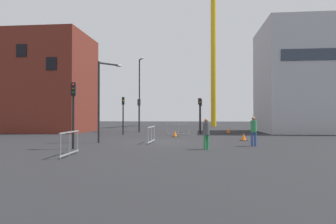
{
  "coord_description": "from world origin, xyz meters",
  "views": [
    {
      "loc": [
        2.64,
        -20.33,
        1.76
      ],
      "look_at": [
        0.0,
        6.37,
        2.14
      ],
      "focal_mm": 31.89,
      "sensor_mm": 36.0,
      "label": 1
    }
  ],
  "objects_px": {
    "pedestrian_walking": "(254,129)",
    "traffic_cone_by_barrier": "(175,134)",
    "traffic_light_crosswalk": "(200,110)",
    "traffic_light_verge": "(73,104)",
    "traffic_light_median": "(200,109)",
    "streetlamp_tall": "(140,90)",
    "traffic_cone_orange": "(228,131)",
    "traffic_light_near": "(139,110)",
    "pedestrian_waiting": "(206,132)",
    "traffic_cone_striped": "(244,137)",
    "streetlamp_short": "(102,93)",
    "traffic_light_island": "(123,109)",
    "construction_crane": "(213,30)"
  },
  "relations": [
    {
      "from": "pedestrian_walking",
      "to": "traffic_cone_by_barrier",
      "type": "height_order",
      "value": "pedestrian_walking"
    },
    {
      "from": "traffic_light_crosswalk",
      "to": "traffic_light_verge",
      "type": "bearing_deg",
      "value": -114.89
    },
    {
      "from": "traffic_light_median",
      "to": "streetlamp_tall",
      "type": "bearing_deg",
      "value": 172.05
    },
    {
      "from": "traffic_light_verge",
      "to": "traffic_cone_orange",
      "type": "distance_m",
      "value": 19.03
    },
    {
      "from": "traffic_light_near",
      "to": "pedestrian_waiting",
      "type": "bearing_deg",
      "value": -67.29
    },
    {
      "from": "pedestrian_waiting",
      "to": "traffic_cone_striped",
      "type": "bearing_deg",
      "value": 64.95
    },
    {
      "from": "traffic_light_crosswalk",
      "to": "traffic_cone_by_barrier",
      "type": "bearing_deg",
      "value": -114.61
    },
    {
      "from": "traffic_cone_striped",
      "to": "traffic_cone_by_barrier",
      "type": "xyz_separation_m",
      "value": [
        -5.23,
        3.54,
        -0.01
      ]
    },
    {
      "from": "streetlamp_short",
      "to": "traffic_light_median",
      "type": "height_order",
      "value": "streetlamp_short"
    },
    {
      "from": "pedestrian_walking",
      "to": "traffic_light_island",
      "type": "bearing_deg",
      "value": 136.57
    },
    {
      "from": "pedestrian_waiting",
      "to": "traffic_cone_striped",
      "type": "xyz_separation_m",
      "value": [
        2.86,
        6.11,
        -0.71
      ]
    },
    {
      "from": "traffic_light_median",
      "to": "traffic_cone_striped",
      "type": "height_order",
      "value": "traffic_light_median"
    },
    {
      "from": "traffic_light_near",
      "to": "traffic_cone_orange",
      "type": "height_order",
      "value": "traffic_light_near"
    },
    {
      "from": "traffic_light_crosswalk",
      "to": "traffic_light_verge",
      "type": "relative_size",
      "value": 0.98
    },
    {
      "from": "traffic_light_crosswalk",
      "to": "traffic_cone_by_barrier",
      "type": "distance_m",
      "value": 5.75
    },
    {
      "from": "streetlamp_short",
      "to": "traffic_cone_striped",
      "type": "distance_m",
      "value": 10.44
    },
    {
      "from": "construction_crane",
      "to": "traffic_light_median",
      "type": "relative_size",
      "value": 7.11
    },
    {
      "from": "traffic_light_verge",
      "to": "traffic_light_crosswalk",
      "type": "bearing_deg",
      "value": 65.11
    },
    {
      "from": "traffic_light_crosswalk",
      "to": "pedestrian_walking",
      "type": "xyz_separation_m",
      "value": [
        2.97,
        -12.47,
        -1.37
      ]
    },
    {
      "from": "traffic_light_median",
      "to": "pedestrian_waiting",
      "type": "xyz_separation_m",
      "value": [
        0.21,
        -16.97,
        -1.58
      ]
    },
    {
      "from": "traffic_light_median",
      "to": "traffic_cone_by_barrier",
      "type": "distance_m",
      "value": 7.96
    },
    {
      "from": "construction_crane",
      "to": "traffic_light_verge",
      "type": "height_order",
      "value": "construction_crane"
    },
    {
      "from": "traffic_light_island",
      "to": "pedestrian_walking",
      "type": "xyz_separation_m",
      "value": [
        10.26,
        -9.71,
        -1.41
      ]
    },
    {
      "from": "streetlamp_short",
      "to": "traffic_cone_by_barrier",
      "type": "xyz_separation_m",
      "value": [
        4.41,
        6.1,
        -3.07
      ]
    },
    {
      "from": "traffic_light_near",
      "to": "streetlamp_short",
      "type": "bearing_deg",
      "value": -89.72
    },
    {
      "from": "traffic_light_verge",
      "to": "traffic_cone_striped",
      "type": "distance_m",
      "value": 12.11
    },
    {
      "from": "traffic_light_island",
      "to": "traffic_cone_striped",
      "type": "bearing_deg",
      "value": -28.63
    },
    {
      "from": "streetlamp_short",
      "to": "traffic_cone_orange",
      "type": "height_order",
      "value": "streetlamp_short"
    },
    {
      "from": "traffic_light_verge",
      "to": "traffic_cone_by_barrier",
      "type": "relative_size",
      "value": 6.97
    },
    {
      "from": "traffic_light_median",
      "to": "traffic_cone_orange",
      "type": "relative_size",
      "value": 6.87
    },
    {
      "from": "traffic_light_island",
      "to": "pedestrian_waiting",
      "type": "distance_m",
      "value": 13.98
    },
    {
      "from": "traffic_light_near",
      "to": "traffic_cone_orange",
      "type": "xyz_separation_m",
      "value": [
        9.61,
        -0.66,
        -2.21
      ]
    },
    {
      "from": "streetlamp_tall",
      "to": "traffic_light_median",
      "type": "height_order",
      "value": "streetlamp_tall"
    },
    {
      "from": "traffic_cone_striped",
      "to": "streetlamp_short",
      "type": "bearing_deg",
      "value": -165.14
    },
    {
      "from": "construction_crane",
      "to": "streetlamp_short",
      "type": "xyz_separation_m",
      "value": [
        -9.08,
        -32.15,
        -13.31
      ]
    },
    {
      "from": "traffic_light_crosswalk",
      "to": "construction_crane",
      "type": "bearing_deg",
      "value": 83.4
    },
    {
      "from": "pedestrian_waiting",
      "to": "traffic_light_island",
      "type": "bearing_deg",
      "value": 122.39
    },
    {
      "from": "traffic_light_near",
      "to": "pedestrian_walking",
      "type": "relative_size",
      "value": 2.1
    },
    {
      "from": "construction_crane",
      "to": "traffic_light_median",
      "type": "xyz_separation_m",
      "value": [
        -2.51,
        -18.74,
        -14.09
      ]
    },
    {
      "from": "construction_crane",
      "to": "traffic_cone_striped",
      "type": "distance_m",
      "value": 33.82
    },
    {
      "from": "traffic_cone_orange",
      "to": "traffic_cone_striped",
      "type": "height_order",
      "value": "traffic_cone_orange"
    },
    {
      "from": "streetlamp_tall",
      "to": "traffic_light_median",
      "type": "xyz_separation_m",
      "value": [
        6.86,
        -0.96,
        -2.28
      ]
    },
    {
      "from": "traffic_cone_striped",
      "to": "traffic_cone_orange",
      "type": "bearing_deg",
      "value": 90.59
    },
    {
      "from": "traffic_cone_orange",
      "to": "traffic_light_island",
      "type": "bearing_deg",
      "value": -158.77
    },
    {
      "from": "traffic_light_median",
      "to": "traffic_cone_by_barrier",
      "type": "xyz_separation_m",
      "value": [
        -2.16,
        -7.31,
        -2.29
      ]
    },
    {
      "from": "streetlamp_tall",
      "to": "traffic_light_crosswalk",
      "type": "xyz_separation_m",
      "value": [
        6.91,
        -3.42,
        -2.42
      ]
    },
    {
      "from": "traffic_light_crosswalk",
      "to": "traffic_light_verge",
      "type": "height_order",
      "value": "traffic_light_verge"
    },
    {
      "from": "construction_crane",
      "to": "traffic_light_verge",
      "type": "bearing_deg",
      "value": -104.56
    },
    {
      "from": "traffic_light_crosswalk",
      "to": "traffic_light_median",
      "type": "height_order",
      "value": "traffic_light_median"
    },
    {
      "from": "pedestrian_waiting",
      "to": "traffic_light_crosswalk",
      "type": "bearing_deg",
      "value": 90.61
    }
  ]
}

